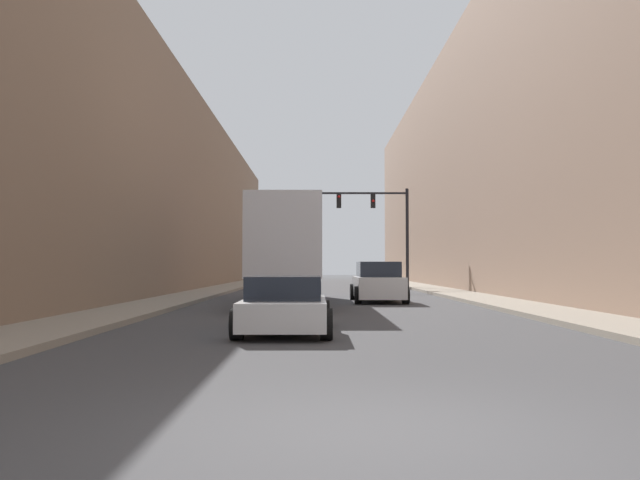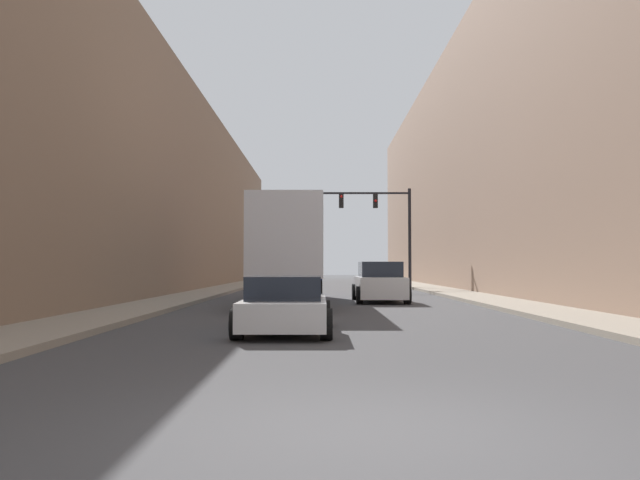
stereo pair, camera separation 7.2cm
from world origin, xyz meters
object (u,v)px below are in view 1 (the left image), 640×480
object	(u,v)px
traffic_signal_gantry	(383,219)
sedan_car	(285,305)
semi_truck	(290,249)
suv_car	(378,283)

from	to	relation	value
traffic_signal_gantry	sedan_car	bearing A→B (deg)	-100.86
semi_truck	suv_car	size ratio (longest dim) A/B	2.57
sedan_car	suv_car	xyz separation A→B (m)	(3.26, 12.00, 0.18)
semi_truck	suv_car	world-z (taller)	semi_truck
semi_truck	sedan_car	world-z (taller)	semi_truck
sedan_car	traffic_signal_gantry	distance (m)	26.73
suv_car	semi_truck	bearing A→B (deg)	-164.23
suv_car	sedan_car	bearing A→B (deg)	-105.20
sedan_car	semi_truck	bearing A→B (deg)	91.84
sedan_car	suv_car	world-z (taller)	suv_car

